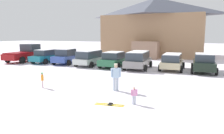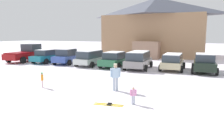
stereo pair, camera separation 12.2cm
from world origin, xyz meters
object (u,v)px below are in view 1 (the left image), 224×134
(parked_black_sedan, at_px, (204,63))
(skier_adult_in_blue_parka, at_px, (116,76))
(pair_of_skis, at_px, (110,105))
(skier_child_in_pink_snowsuit, at_px, (134,94))
(parked_grey_wagon, at_px, (138,59))
(parked_teal_hatchback, at_px, (47,56))
(ski_lodge, at_px, (155,26))
(parked_beige_suv, at_px, (172,61))
(parked_green_coupe, at_px, (114,59))
(pickup_truck, at_px, (26,53))
(parked_blue_hatchback, at_px, (67,56))
(skier_child_in_orange_jacket, at_px, (42,79))
(parked_silver_wagon, at_px, (90,57))

(parked_black_sedan, height_order, skier_adult_in_blue_parka, parked_black_sedan)
(pair_of_skis, bearing_deg, skier_child_in_pink_snowsuit, 27.41)
(parked_grey_wagon, height_order, skier_adult_in_blue_parka, parked_grey_wagon)
(parked_teal_hatchback, distance_m, parked_black_sedan, 17.54)
(ski_lodge, height_order, parked_beige_suv, ski_lodge)
(parked_green_coupe, distance_m, skier_child_in_pink_snowsuit, 12.31)
(pair_of_skis, bearing_deg, parked_grey_wagon, 99.31)
(parked_grey_wagon, bearing_deg, pair_of_skis, -80.69)
(parked_grey_wagon, relative_size, pickup_truck, 0.86)
(ski_lodge, height_order, parked_blue_hatchback, ski_lodge)
(skier_child_in_orange_jacket, xyz_separation_m, pair_of_skis, (5.35, -1.48, -0.54))
(pair_of_skis, bearing_deg, skier_adult_in_blue_parka, 105.58)
(pickup_truck, relative_size, skier_child_in_orange_jacket, 5.50)
(parked_grey_wagon, distance_m, parked_black_sedan, 6.02)
(parked_teal_hatchback, height_order, parked_blue_hatchback, parked_blue_hatchback)
(skier_adult_in_blue_parka, relative_size, skier_child_in_pink_snowsuit, 1.87)
(parked_black_sedan, relative_size, skier_child_in_pink_snowsuit, 4.64)
(parked_black_sedan, relative_size, pair_of_skis, 2.79)
(parked_black_sedan, height_order, skier_child_in_pink_snowsuit, parked_black_sedan)
(parked_teal_hatchback, relative_size, pair_of_skis, 3.14)
(parked_silver_wagon, xyz_separation_m, skier_child_in_orange_jacket, (1.97, -9.91, -0.34))
(parked_silver_wagon, distance_m, skier_child_in_orange_jacket, 10.11)
(ski_lodge, relative_size, parked_silver_wagon, 3.60)
(ski_lodge, bearing_deg, parked_teal_hatchback, -124.65)
(parked_grey_wagon, xyz_separation_m, pair_of_skis, (1.86, -11.35, -0.91))
(parked_teal_hatchback, bearing_deg, parked_silver_wagon, -2.94)
(parked_silver_wagon, bearing_deg, parked_blue_hatchback, 175.12)
(parked_green_coupe, bearing_deg, skier_child_in_pink_snowsuit, -63.13)
(pickup_truck, xyz_separation_m, skier_child_in_orange_jacket, (11.23, -10.17, -0.43))
(parked_teal_hatchback, relative_size, pickup_truck, 0.86)
(parked_beige_suv, relative_size, skier_child_in_pink_snowsuit, 4.52)
(parked_teal_hatchback, height_order, skier_adult_in_blue_parka, skier_adult_in_blue_parka)
(pair_of_skis, bearing_deg, parked_black_sedan, 70.44)
(parked_black_sedan, height_order, skier_child_in_orange_jacket, parked_black_sedan)
(ski_lodge, relative_size, skier_child_in_pink_snowsuit, 17.51)
(parked_teal_hatchback, relative_size, parked_black_sedan, 1.13)
(parked_blue_hatchback, xyz_separation_m, parked_black_sedan, (14.63, 0.02, -0.01))
(parked_green_coupe, bearing_deg, pickup_truck, 179.44)
(ski_lodge, bearing_deg, skier_child_in_orange_jacket, -94.51)
(parked_green_coupe, bearing_deg, parked_silver_wagon, -177.13)
(pickup_truck, distance_m, skier_child_in_orange_jacket, 15.15)
(parked_beige_suv, relative_size, skier_adult_in_blue_parka, 2.42)
(parked_black_sedan, distance_m, skier_child_in_orange_jacket, 13.94)
(parked_silver_wagon, bearing_deg, skier_child_in_orange_jacket, -78.78)
(parked_silver_wagon, xyz_separation_m, pair_of_skis, (7.32, -11.39, -0.88))
(parked_green_coupe, bearing_deg, skier_adult_in_blue_parka, -67.09)
(parked_silver_wagon, relative_size, parked_grey_wagon, 0.93)
(parked_beige_suv, bearing_deg, parked_black_sedan, -4.67)
(skier_adult_in_blue_parka, bearing_deg, parked_beige_suv, 77.34)
(parked_green_coupe, relative_size, parked_grey_wagon, 0.99)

